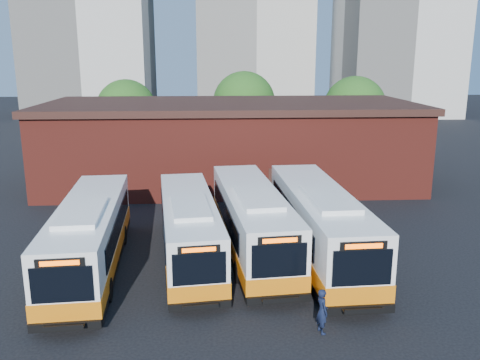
{
  "coord_description": "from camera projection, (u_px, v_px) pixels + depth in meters",
  "views": [
    {
      "loc": [
        -1.47,
        -19.78,
        9.93
      ],
      "look_at": [
        0.07,
        7.6,
        3.18
      ],
      "focal_mm": 38.0,
      "sensor_mm": 36.0,
      "label": 1
    }
  ],
  "objects": [
    {
      "name": "tree_east",
      "position": [
        355.0,
        107.0,
        51.25
      ],
      "size": [
        6.24,
        6.24,
        7.96
      ],
      "color": "#382314",
      "rests_on": "ground"
    },
    {
      "name": "tree_west",
      "position": [
        126.0,
        109.0,
        51.0
      ],
      "size": [
        6.0,
        6.0,
        7.65
      ],
      "color": "#382314",
      "rests_on": "ground"
    },
    {
      "name": "bus_east",
      "position": [
        319.0,
        226.0,
        25.31
      ],
      "size": [
        3.34,
        13.41,
        3.62
      ],
      "rotation": [
        0.0,
        0.0,
        0.05
      ],
      "color": "white",
      "rests_on": "ground"
    },
    {
      "name": "bus_midwest",
      "position": [
        189.0,
        231.0,
        25.08
      ],
      "size": [
        3.76,
        12.17,
        3.27
      ],
      "rotation": [
        0.0,
        0.0,
        0.11
      ],
      "color": "white",
      "rests_on": "ground"
    },
    {
      "name": "tree_mid",
      "position": [
        244.0,
        103.0,
        53.49
      ],
      "size": [
        6.56,
        6.56,
        8.36
      ],
      "color": "#382314",
      "rests_on": "ground"
    },
    {
      "name": "bus_mideast",
      "position": [
        252.0,
        223.0,
        25.93
      ],
      "size": [
        3.83,
        13.01,
        3.5
      ],
      "rotation": [
        0.0,
        0.0,
        0.1
      ],
      "color": "white",
      "rests_on": "ground"
    },
    {
      "name": "bus_west",
      "position": [
        90.0,
        239.0,
        23.82
      ],
      "size": [
        3.45,
        12.69,
        3.42
      ],
      "rotation": [
        0.0,
        0.0,
        0.07
      ],
      "color": "white",
      "rests_on": "ground"
    },
    {
      "name": "ground",
      "position": [
        248.0,
        295.0,
        21.63
      ],
      "size": [
        220.0,
        220.0,
        0.0
      ],
      "primitive_type": "plane",
      "color": "black"
    },
    {
      "name": "depot_building",
      "position": [
        230.0,
        142.0,
        40.24
      ],
      "size": [
        28.6,
        12.6,
        6.4
      ],
      "color": "maroon",
      "rests_on": "ground"
    },
    {
      "name": "transit_worker",
      "position": [
        322.0,
        311.0,
        18.51
      ],
      "size": [
        0.55,
        0.7,
        1.71
      ],
      "primitive_type": "imported",
      "rotation": [
        0.0,
        0.0,
        1.81
      ],
      "color": "black",
      "rests_on": "ground"
    }
  ]
}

